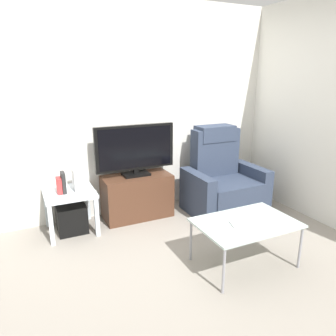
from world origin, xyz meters
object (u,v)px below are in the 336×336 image
object	(u,v)px
television	(135,149)
recliner_armchair	(222,182)
tv_stand	(137,196)
book_leftmost	(59,186)
subwoofer_box	(72,218)
game_console	(76,180)
side_table	(70,198)
book_middle	(63,182)
cell_phone	(235,224)
coffee_table	(246,225)

from	to	relation	value
television	recliner_armchair	world-z (taller)	television
tv_stand	book_leftmost	xyz separation A→B (m)	(-0.91, -0.07, 0.30)
subwoofer_box	game_console	distance (m)	0.45
side_table	book_middle	xyz separation A→B (m)	(-0.05, -0.02, 0.19)
recliner_armchair	subwoofer_box	xyz separation A→B (m)	(-1.91, 0.19, -0.21)
tv_stand	book_middle	world-z (taller)	book_middle
side_table	tv_stand	bearing A→B (deg)	3.69
game_console	tv_stand	bearing A→B (deg)	3.35
subwoofer_box	book_middle	size ratio (longest dim) A/B	1.38
recliner_armchair	side_table	distance (m)	1.92
book_leftmost	subwoofer_box	bearing A→B (deg)	11.31
subwoofer_box	cell_phone	bearing A→B (deg)	-48.42
coffee_table	tv_stand	bearing A→B (deg)	110.70
book_middle	side_table	bearing A→B (deg)	20.77
book_leftmost	book_middle	bearing A→B (deg)	0.00
tv_stand	coffee_table	xyz separation A→B (m)	(0.54, -1.42, 0.14)
recliner_armchair	coffee_table	bearing A→B (deg)	-115.03
subwoofer_box	recliner_armchair	bearing A→B (deg)	-5.71
book_leftmost	book_middle	xyz separation A→B (m)	(0.05, 0.00, 0.03)
subwoofer_box	tv_stand	bearing A→B (deg)	3.69
television	coffee_table	distance (m)	1.61
television	book_middle	bearing A→B (deg)	-173.99
book_middle	subwoofer_box	bearing A→B (deg)	20.77
recliner_armchair	cell_phone	world-z (taller)	recliner_armchair
tv_stand	television	bearing A→B (deg)	90.00
game_console	side_table	bearing A→B (deg)	-173.66
book_middle	game_console	world-z (taller)	game_console
tv_stand	book_leftmost	bearing A→B (deg)	-175.47
television	subwoofer_box	distance (m)	1.08
side_table	cell_phone	size ratio (longest dim) A/B	3.60
subwoofer_box	coffee_table	size ratio (longest dim) A/B	0.35
book_leftmost	coffee_table	size ratio (longest dim) A/B	0.19
book_leftmost	coffee_table	xyz separation A→B (m)	(1.45, -1.35, -0.16)
television	recliner_armchair	xyz separation A→B (m)	(1.10, -0.26, -0.49)
book_middle	cell_phone	xyz separation A→B (m)	(1.27, -1.36, -0.16)
coffee_table	game_console	bearing A→B (deg)	132.40
tv_stand	cell_phone	bearing A→B (deg)	-74.04
television	book_middle	world-z (taller)	television
coffee_table	book_middle	bearing A→B (deg)	136.10
tv_stand	book_middle	size ratio (longest dim) A/B	3.62
recliner_armchair	side_table	bearing A→B (deg)	174.56
television	recliner_armchair	size ratio (longest dim) A/B	0.91
side_table	book_middle	world-z (taller)	book_middle
tv_stand	subwoofer_box	distance (m)	0.82
side_table	subwoofer_box	world-z (taller)	side_table
game_console	cell_phone	distance (m)	1.80
book_middle	cell_phone	world-z (taller)	book_middle
tv_stand	subwoofer_box	world-z (taller)	tv_stand
coffee_table	subwoofer_box	bearing A→B (deg)	134.58
book_leftmost	recliner_armchair	bearing A→B (deg)	-4.86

